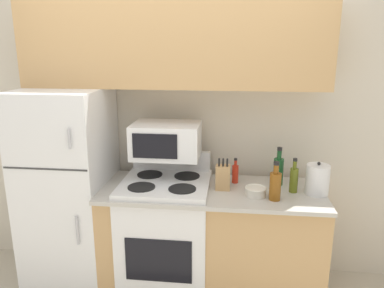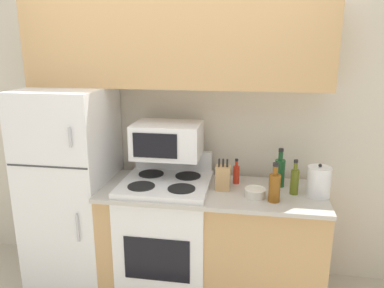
% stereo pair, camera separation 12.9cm
% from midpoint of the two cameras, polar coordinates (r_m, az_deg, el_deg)
% --- Properties ---
extents(wall_back, '(8.00, 0.05, 2.55)m').
position_cam_midpoint_polar(wall_back, '(3.18, -0.55, 2.73)').
color(wall_back, beige).
rests_on(wall_back, ground_plane).
extents(lower_cabinets, '(1.67, 0.67, 0.89)m').
position_cam_midpoint_polar(lower_cabinets, '(3.05, 4.22, -14.55)').
color(lower_cabinets, tan).
rests_on(lower_cabinets, ground_plane).
extents(refrigerator, '(0.64, 0.71, 1.62)m').
position_cam_midpoint_polar(refrigerator, '(3.22, -16.64, -6.37)').
color(refrigerator, white).
rests_on(refrigerator, ground_plane).
extents(upper_cabinets, '(2.31, 0.35, 0.65)m').
position_cam_midpoint_polar(upper_cabinets, '(2.91, -1.29, 14.96)').
color(upper_cabinets, tan).
rests_on(upper_cabinets, refrigerator).
extents(stove, '(0.67, 0.65, 1.09)m').
position_cam_midpoint_polar(stove, '(3.07, -2.65, -13.57)').
color(stove, white).
rests_on(stove, ground_plane).
extents(microwave, '(0.52, 0.38, 0.26)m').
position_cam_midpoint_polar(microwave, '(2.91, -2.51, 0.62)').
color(microwave, white).
rests_on(microwave, stove).
extents(knife_block, '(0.11, 0.10, 0.24)m').
position_cam_midpoint_polar(knife_block, '(2.82, 6.05, -5.13)').
color(knife_block, tan).
rests_on(knife_block, lower_cabinets).
extents(bowl, '(0.16, 0.16, 0.07)m').
position_cam_midpoint_polar(bowl, '(2.73, 10.95, -7.26)').
color(bowl, silver).
rests_on(bowl, lower_cabinets).
extents(bottle_olive_oil, '(0.06, 0.06, 0.26)m').
position_cam_midpoint_polar(bottle_olive_oil, '(2.83, 16.63, -5.39)').
color(bottle_olive_oil, '#5B6619').
rests_on(bottle_olive_oil, lower_cabinets).
extents(bottle_wine_green, '(0.08, 0.08, 0.30)m').
position_cam_midpoint_polar(bottle_wine_green, '(2.95, 14.45, -4.10)').
color(bottle_wine_green, '#194C23').
rests_on(bottle_wine_green, lower_cabinets).
extents(bottle_hot_sauce, '(0.05, 0.05, 0.20)m').
position_cam_midpoint_polar(bottle_hot_sauce, '(2.95, 8.00, -4.53)').
color(bottle_hot_sauce, red).
rests_on(bottle_hot_sauce, lower_cabinets).
extents(bottle_whiskey, '(0.08, 0.08, 0.28)m').
position_cam_midpoint_polar(bottle_whiskey, '(2.66, 13.83, -6.32)').
color(bottle_whiskey, brown).
rests_on(bottle_whiskey, lower_cabinets).
extents(kettle, '(0.17, 0.17, 0.24)m').
position_cam_midpoint_polar(kettle, '(2.85, 19.98, -5.42)').
color(kettle, white).
rests_on(kettle, lower_cabinets).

